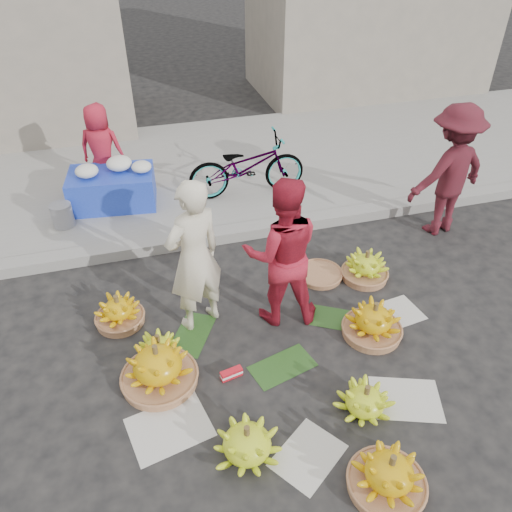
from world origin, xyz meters
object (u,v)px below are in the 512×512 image
object	(u,v)px
flower_table	(113,186)
bicycle	(247,166)
banana_bunch_0	(158,366)
vendor_cream	(194,258)
banana_bunch_4	(373,321)

from	to	relation	value
flower_table	bicycle	bearing A→B (deg)	-0.38
banana_bunch_0	bicycle	xyz separation A→B (m)	(1.74, 3.20, 0.37)
vendor_cream	banana_bunch_0	bearing A→B (deg)	30.04
flower_table	banana_bunch_0	bearing A→B (deg)	-79.49
vendor_cream	bicycle	bearing A→B (deg)	-140.35
banana_bunch_4	flower_table	distance (m)	4.24
vendor_cream	flower_table	world-z (taller)	vendor_cream
banana_bunch_4	bicycle	bearing A→B (deg)	99.87
vendor_cream	bicycle	xyz separation A→B (m)	(1.20, 2.45, -0.30)
banana_bunch_4	flower_table	size ratio (longest dim) A/B	0.54
banana_bunch_0	vendor_cream	distance (m)	1.13
banana_bunch_0	bicycle	world-z (taller)	bicycle
vendor_cream	bicycle	size ratio (longest dim) A/B	1.00
banana_bunch_0	banana_bunch_4	size ratio (longest dim) A/B	1.20
banana_bunch_4	vendor_cream	xyz separation A→B (m)	(-1.75, 0.71, 0.69)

